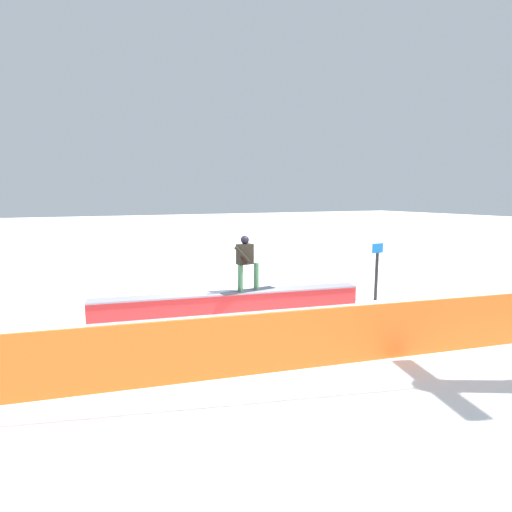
# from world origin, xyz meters

# --- Properties ---
(ground_plane) EXTENTS (120.00, 120.00, 0.00)m
(ground_plane) POSITION_xyz_m (0.00, 0.00, 0.00)
(ground_plane) COLOR white
(grind_box) EXTENTS (6.96, 1.68, 0.78)m
(grind_box) POSITION_xyz_m (0.00, 0.00, 0.35)
(grind_box) COLOR red
(grind_box) RESTS_ON ground_plane
(snowboarder) EXTENTS (1.55, 0.52, 1.46)m
(snowboarder) POSITION_xyz_m (-0.39, 0.09, 1.57)
(snowboarder) COLOR #21252E
(snowboarder) RESTS_ON grind_box
(safety_fence) EXTENTS (13.74, 2.45, 1.14)m
(safety_fence) POSITION_xyz_m (0.00, 3.26, 0.57)
(safety_fence) COLOR orange
(safety_fence) RESTS_ON ground_plane
(trail_marker) EXTENTS (0.40, 0.10, 1.79)m
(trail_marker) POSITION_xyz_m (-4.88, -0.05, 0.96)
(trail_marker) COLOR #262628
(trail_marker) RESTS_ON ground_plane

